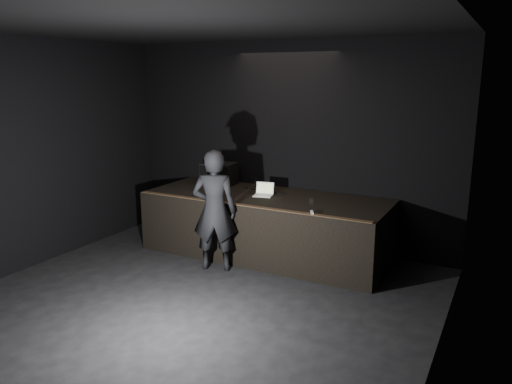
{
  "coord_description": "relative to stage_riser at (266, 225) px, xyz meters",
  "views": [
    {
      "loc": [
        3.54,
        -4.36,
        2.91
      ],
      "look_at": [
        0.04,
        2.3,
        1.16
      ],
      "focal_mm": 35.0,
      "sensor_mm": 36.0,
      "label": 1
    }
  ],
  "objects": [
    {
      "name": "riser_lip",
      "position": [
        0.0,
        -0.71,
        0.51
      ],
      "size": [
        3.92,
        0.1,
        0.01
      ],
      "primitive_type": "cube",
      "color": "brown",
      "rests_on": "stage_riser"
    },
    {
      "name": "plastic_cup",
      "position": [
        0.87,
        -0.18,
        0.55
      ],
      "size": [
        0.07,
        0.07,
        0.09
      ],
      "primitive_type": "cylinder",
      "color": "white",
      "rests_on": "stage_riser"
    },
    {
      "name": "stage_riser",
      "position": [
        0.0,
        0.0,
        0.0
      ],
      "size": [
        4.0,
        1.5,
        1.0
      ],
      "primitive_type": "cube",
      "color": "black",
      "rests_on": "ground"
    },
    {
      "name": "room_walls",
      "position": [
        0.0,
        -2.73,
        1.52
      ],
      "size": [
        6.1,
        7.1,
        3.52
      ],
      "color": "black",
      "rests_on": "ground"
    },
    {
      "name": "laptop",
      "position": [
        -0.05,
        0.02,
        0.55
      ],
      "size": [
        0.34,
        0.32,
        0.2
      ],
      "rotation": [
        0.0,
        0.0,
        0.2
      ],
      "color": "silver",
      "rests_on": "stage_riser"
    },
    {
      "name": "stage_monitor",
      "position": [
        -1.15,
        0.41,
        0.7
      ],
      "size": [
        0.62,
        0.48,
        0.39
      ],
      "rotation": [
        0.0,
        0.0,
        0.09
      ],
      "color": "black",
      "rests_on": "stage_riser"
    },
    {
      "name": "ground",
      "position": [
        0.0,
        -2.73,
        -0.5
      ],
      "size": [
        7.0,
        7.0,
        0.0
      ],
      "primitive_type": "plane",
      "color": "black",
      "rests_on": "ground"
    },
    {
      "name": "beer_can",
      "position": [
        -1.03,
        -0.03,
        0.58
      ],
      "size": [
        0.07,
        0.07,
        0.16
      ],
      "color": "silver",
      "rests_on": "stage_riser"
    },
    {
      "name": "wii_remote",
      "position": [
        1.06,
        -0.65,
        0.52
      ],
      "size": [
        0.1,
        0.16,
        0.03
      ],
      "primitive_type": "cube",
      "rotation": [
        0.0,
        0.0,
        0.45
      ],
      "color": "white",
      "rests_on": "stage_riser"
    },
    {
      "name": "cable",
      "position": [
        -0.17,
        0.28,
        0.51
      ],
      "size": [
        0.83,
        0.18,
        0.02
      ],
      "primitive_type": "cylinder",
      "rotation": [
        0.0,
        1.57,
        -0.19
      ],
      "color": "black",
      "rests_on": "stage_riser"
    },
    {
      "name": "person",
      "position": [
        -0.39,
        -0.95,
        0.43
      ],
      "size": [
        0.79,
        0.66,
        1.86
      ],
      "primitive_type": "imported",
      "rotation": [
        0.0,
        0.0,
        3.51
      ],
      "color": "black",
      "rests_on": "ground"
    }
  ]
}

